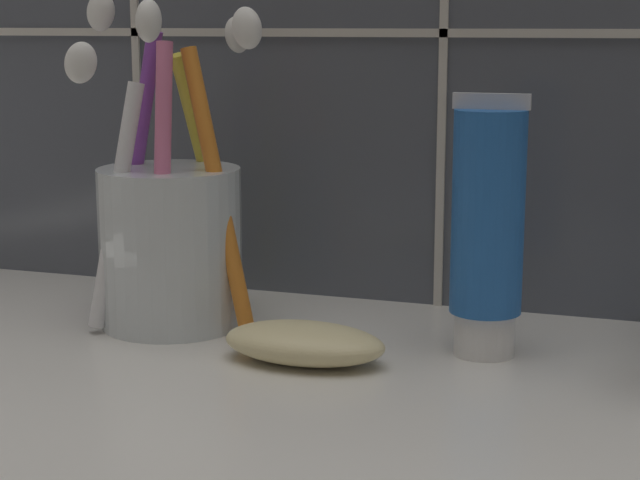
% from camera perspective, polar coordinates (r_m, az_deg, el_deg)
% --- Properties ---
extents(sink_counter, '(0.80, 0.31, 0.02)m').
position_cam_1_polar(sink_counter, '(0.52, 0.60, -8.45)').
color(sink_counter, silver).
rests_on(sink_counter, ground).
extents(toothbrush_cup, '(0.12, 0.13, 0.19)m').
position_cam_1_polar(toothbrush_cup, '(0.61, -7.99, 0.32)').
color(toothbrush_cup, silver).
rests_on(toothbrush_cup, sink_counter).
extents(toothpaste_tube, '(0.04, 0.04, 0.13)m').
position_cam_1_polar(toothpaste_tube, '(0.55, 8.93, 0.62)').
color(toothpaste_tube, white).
rests_on(toothpaste_tube, sink_counter).
extents(soap_bar, '(0.08, 0.05, 0.02)m').
position_cam_1_polar(soap_bar, '(0.54, -0.85, -5.51)').
color(soap_bar, beige).
rests_on(soap_bar, sink_counter).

